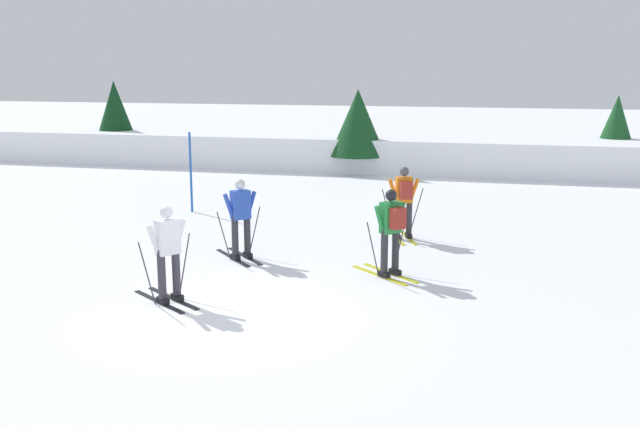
% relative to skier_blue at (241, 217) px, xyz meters
% --- Properties ---
extents(ground_plane, '(120.00, 120.00, 0.00)m').
position_rel_skier_blue_xyz_m(ground_plane, '(1.00, -3.14, -0.92)').
color(ground_plane, white).
extents(far_snow_ridge, '(80.00, 8.13, 1.28)m').
position_rel_skier_blue_xyz_m(far_snow_ridge, '(1.00, 16.22, -0.28)').
color(far_snow_ridge, white).
rests_on(far_snow_ridge, ground).
extents(skier_blue, '(1.38, 1.41, 1.71)m').
position_rel_skier_blue_xyz_m(skier_blue, '(0.00, 0.00, 0.00)').
color(skier_blue, black).
rests_on(skier_blue, ground).
extents(skier_orange, '(0.95, 1.62, 1.71)m').
position_rel_skier_blue_xyz_m(skier_orange, '(3.09, 2.58, 0.04)').
color(skier_orange, gold).
rests_on(skier_orange, ground).
extents(skier_white, '(1.52, 1.22, 1.71)m').
position_rel_skier_blue_xyz_m(skier_white, '(-0.24, -2.98, 0.00)').
color(skier_white, black).
rests_on(skier_white, ground).
extents(skier_green, '(1.44, 1.34, 1.71)m').
position_rel_skier_blue_xyz_m(skier_green, '(3.24, -0.55, 0.04)').
color(skier_green, gold).
rests_on(skier_green, ground).
extents(trail_marker_pole, '(0.06, 0.06, 2.22)m').
position_rel_skier_blue_xyz_m(trail_marker_pole, '(-3.02, 4.38, 0.19)').
color(trail_marker_pole, '#1E56AD').
rests_on(trail_marker_pole, ground).
extents(conifer_far_left, '(2.12, 2.12, 3.14)m').
position_rel_skier_blue_xyz_m(conifer_far_left, '(0.10, 12.65, 0.98)').
color(conifer_far_left, '#513823').
rests_on(conifer_far_left, ground).
extents(conifer_far_right, '(1.61, 1.61, 2.92)m').
position_rel_skier_blue_xyz_m(conifer_far_right, '(9.54, 15.25, 0.81)').
color(conifer_far_right, '#513823').
rests_on(conifer_far_right, ground).
extents(conifer_far_centre, '(1.66, 1.66, 3.37)m').
position_rel_skier_blue_xyz_m(conifer_far_centre, '(-10.63, 13.97, 1.20)').
color(conifer_far_centre, '#513823').
rests_on(conifer_far_centre, ground).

